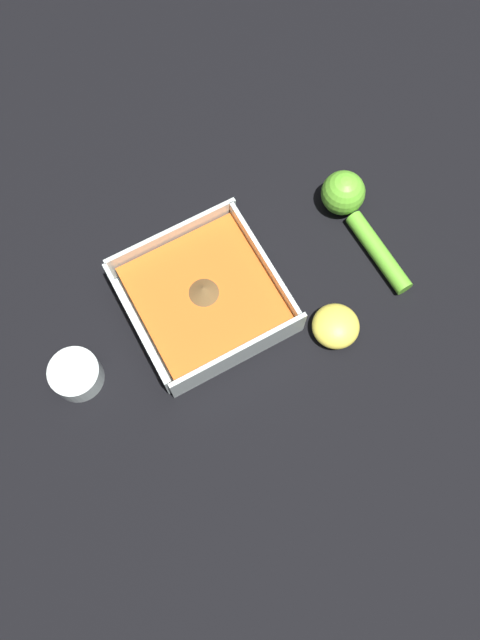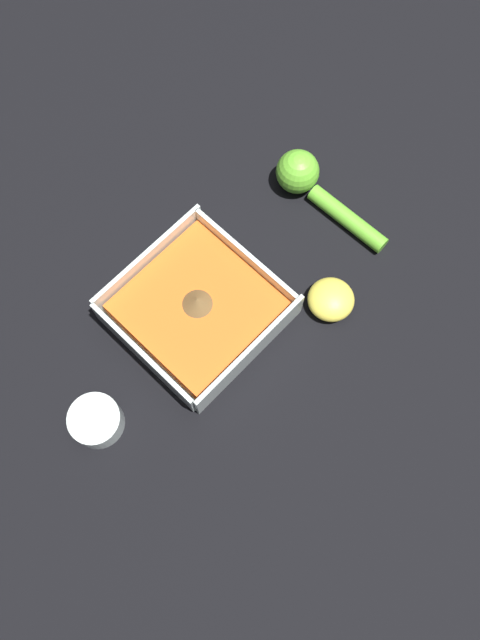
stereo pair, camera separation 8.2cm
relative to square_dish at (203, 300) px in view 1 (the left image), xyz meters
name	(u,v)px [view 1 (the left image)]	position (x,y,z in m)	size (l,w,h in m)	color
ground_plane	(206,304)	(0.00, 0.00, -0.02)	(4.00, 4.00, 0.00)	black
square_dish	(203,300)	(0.00, 0.00, 0.00)	(0.20, 0.20, 0.06)	silver
spice_bowl	(76,375)	(0.19, 0.01, -0.01)	(0.07, 0.07, 0.04)	silver
lemon_squeezer	(351,207)	(-0.25, -0.02, 0.00)	(0.06, 0.19, 0.06)	#6BC633
lemon_half	(336,326)	(-0.14, 0.12, 0.00)	(0.06, 0.06, 0.04)	#EFDB4C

